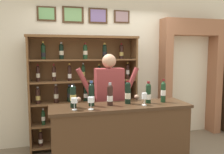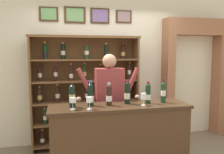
{
  "view_description": "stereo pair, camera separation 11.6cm",
  "coord_description": "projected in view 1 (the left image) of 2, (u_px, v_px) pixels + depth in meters",
  "views": [
    {
      "loc": [
        -0.99,
        -2.86,
        1.7
      ],
      "look_at": [
        -0.15,
        0.34,
        1.34
      ],
      "focal_mm": 36.89,
      "sensor_mm": 36.0,
      "label": 1
    },
    {
      "loc": [
        -0.88,
        -2.89,
        1.7
      ],
      "look_at": [
        -0.15,
        0.34,
        1.34
      ],
      "focal_mm": 36.89,
      "sensor_mm": 36.0,
      "label": 2
    }
  ],
  "objects": [
    {
      "name": "tasting_bottle_vin_santo",
      "position": [
        163.0,
        91.0,
        3.21
      ],
      "size": [
        0.07,
        0.07,
        0.33
      ],
      "color": "#19381E",
      "rests_on": "tasting_counter"
    },
    {
      "name": "tasting_bottle_chianti",
      "position": [
        91.0,
        94.0,
        2.99
      ],
      "size": [
        0.08,
        0.08,
        0.33
      ],
      "color": "black",
      "rests_on": "tasting_counter"
    },
    {
      "name": "tasting_bottle_super_tuscan",
      "position": [
        73.0,
        96.0,
        2.9
      ],
      "size": [
        0.08,
        0.08,
        0.3
      ],
      "color": "black",
      "rests_on": "tasting_counter"
    },
    {
      "name": "tasting_bottle_grappa",
      "position": [
        110.0,
        95.0,
        3.01
      ],
      "size": [
        0.08,
        0.08,
        0.3
      ],
      "color": "black",
      "rests_on": "tasting_counter"
    },
    {
      "name": "tasting_counter",
      "position": [
        121.0,
        141.0,
        3.1
      ],
      "size": [
        1.86,
        0.52,
        1.0
      ],
      "color": "#422B19",
      "rests_on": "ground"
    },
    {
      "name": "wine_glass_spare",
      "position": [
        144.0,
        97.0,
        3.02
      ],
      "size": [
        0.07,
        0.07,
        0.16
      ],
      "color": "silver",
      "rests_on": "tasting_counter"
    },
    {
      "name": "archway_doorway",
      "position": [
        188.0,
        70.0,
        4.75
      ],
      "size": [
        1.3,
        0.45,
        2.34
      ],
      "color": "#9E6647",
      "rests_on": "ground"
    },
    {
      "name": "wine_shelf",
      "position": [
        84.0,
        89.0,
        4.05
      ],
      "size": [
        1.88,
        0.37,
        1.97
      ],
      "color": "brown",
      "rests_on": "ground"
    },
    {
      "name": "shopkeeper",
      "position": [
        109.0,
        96.0,
        3.5
      ],
      "size": [
        0.99,
        0.22,
        1.67
      ],
      "color": "#2D3347",
      "rests_on": "ground"
    },
    {
      "name": "wine_glass_left",
      "position": [
        91.0,
        101.0,
        2.79
      ],
      "size": [
        0.08,
        0.08,
        0.15
      ],
      "color": "silver",
      "rests_on": "tasting_counter"
    },
    {
      "name": "tasting_bottle_brunello",
      "position": [
        148.0,
        93.0,
        3.15
      ],
      "size": [
        0.07,
        0.07,
        0.3
      ],
      "color": "black",
      "rests_on": "tasting_counter"
    },
    {
      "name": "tasting_bottle_rosso",
      "position": [
        128.0,
        93.0,
        3.11
      ],
      "size": [
        0.08,
        0.08,
        0.31
      ],
      "color": "black",
      "rests_on": "tasting_counter"
    },
    {
      "name": "back_wall",
      "position": [
        105.0,
        61.0,
        4.42
      ],
      "size": [
        12.0,
        0.19,
        3.05
      ],
      "color": "beige",
      "rests_on": "ground"
    },
    {
      "name": "wine_glass_center",
      "position": [
        74.0,
        101.0,
        2.77
      ],
      "size": [
        0.08,
        0.08,
        0.15
      ],
      "color": "silver",
      "rests_on": "tasting_counter"
    }
  ]
}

